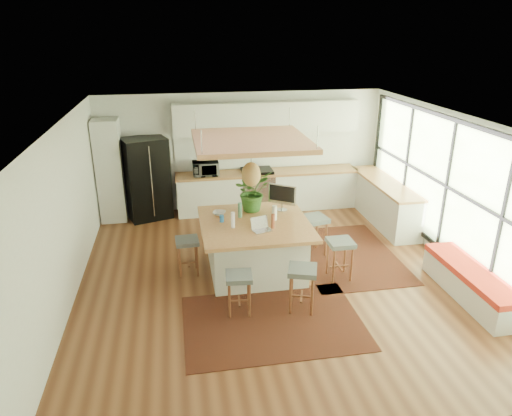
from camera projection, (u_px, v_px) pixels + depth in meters
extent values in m
plane|color=#552B18|center=(272.00, 276.00, 8.06)|extent=(7.00, 7.00, 0.00)
plane|color=white|center=(275.00, 121.00, 7.08)|extent=(7.00, 7.00, 0.00)
plane|color=silver|center=(242.00, 151.00, 10.78)|extent=(6.50, 0.00, 6.50)
plane|color=silver|center=(351.00, 334.00, 4.36)|extent=(6.50, 0.00, 6.50)
plane|color=silver|center=(64.00, 217.00, 7.04)|extent=(0.00, 7.00, 7.00)
plane|color=silver|center=(455.00, 192.00, 8.10)|extent=(0.00, 7.00, 7.00)
cube|color=silver|center=(110.00, 171.00, 10.09)|extent=(0.55, 0.60, 2.25)
cube|color=silver|center=(267.00, 191.00, 10.91)|extent=(4.20, 0.60, 0.88)
cube|color=#975D35|center=(268.00, 173.00, 10.74)|extent=(4.24, 0.64, 0.05)
cube|color=white|center=(265.00, 150.00, 10.85)|extent=(4.20, 0.02, 0.80)
cube|color=silver|center=(267.00, 117.00, 10.42)|extent=(4.20, 0.34, 0.70)
cube|color=silver|center=(384.00, 202.00, 10.21)|extent=(0.60, 2.50, 0.88)
cube|color=#975D35|center=(386.00, 183.00, 10.05)|extent=(0.64, 2.54, 0.05)
cube|color=black|center=(273.00, 322.00, 6.81)|extent=(2.60, 1.80, 0.01)
cube|color=black|center=(346.00, 255.00, 8.82)|extent=(1.80, 2.60, 0.01)
imported|color=#A5A5AA|center=(206.00, 167.00, 10.40)|extent=(0.58, 0.33, 0.39)
imported|color=#1E4C19|center=(252.00, 196.00, 8.37)|extent=(0.94, 0.96, 0.56)
imported|color=white|center=(219.00, 213.00, 8.25)|extent=(0.29, 0.29, 0.06)
cylinder|color=#3278C8|center=(222.00, 217.00, 7.91)|extent=(0.07, 0.07, 0.19)
cylinder|color=white|center=(233.00, 222.00, 7.70)|extent=(0.07, 0.07, 0.19)
cylinder|color=#9F4E35|center=(273.00, 223.00, 7.67)|extent=(0.07, 0.07, 0.19)
cylinder|color=white|center=(274.00, 214.00, 8.01)|extent=(0.07, 0.07, 0.19)
cylinder|color=#518868|center=(241.00, 212.00, 8.10)|extent=(0.07, 0.07, 0.19)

